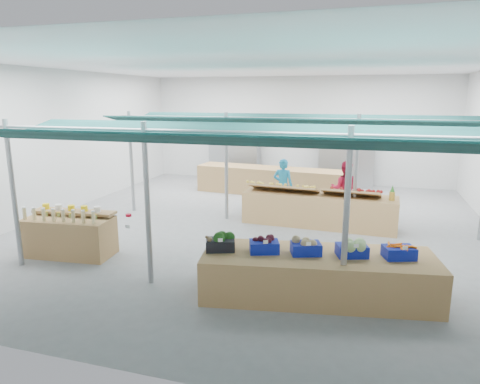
{
  "coord_description": "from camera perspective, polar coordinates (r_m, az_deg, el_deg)",
  "views": [
    {
      "loc": [
        2.76,
        -10.69,
        3.43
      ],
      "look_at": [
        0.03,
        -1.6,
        1.29
      ],
      "focal_mm": 32.0,
      "sensor_mm": 36.0,
      "label": 1
    }
  ],
  "objects": [
    {
      "name": "crate_carrots",
      "position": [
        7.7,
        20.43,
        -7.47
      ],
      "size": [
        0.59,
        0.49,
        0.29
      ],
      "rotation": [
        0.0,
        0.0,
        0.33
      ],
      "color": "#0D1A8F",
      "rests_on": "veg_counter"
    },
    {
      "name": "sparrow",
      "position": [
        7.45,
        -4.15,
        -6.24
      ],
      "size": [
        0.12,
        0.09,
        0.11
      ],
      "rotation": [
        0.0,
        0.0,
        0.33
      ],
      "color": "brown",
      "rests_on": "crate_broccoli"
    },
    {
      "name": "crate_broccoli",
      "position": [
        7.57,
        -2.63,
        -6.61
      ],
      "size": [
        0.59,
        0.49,
        0.35
      ],
      "rotation": [
        0.0,
        0.0,
        0.33
      ],
      "color": "black",
      "rests_on": "veg_counter"
    },
    {
      "name": "back_shelving_right",
      "position": [
        16.88,
        14.01,
        4.03
      ],
      "size": [
        2.0,
        0.5,
        2.0
      ],
      "primitive_type": "cube",
      "color": "#B23F33",
      "rests_on": "floor"
    },
    {
      "name": "floor",
      "position": [
        11.56,
        2.15,
        -4.58
      ],
      "size": [
        13.0,
        13.0,
        0.0
      ],
      "primitive_type": "plane",
      "color": "slate",
      "rests_on": "ground"
    },
    {
      "name": "vendor_right",
      "position": [
        12.66,
        13.76,
        0.37
      ],
      "size": [
        0.81,
        0.65,
        1.62
      ],
      "primitive_type": "imported",
      "rotation": [
        0.0,
        0.0,
        3.1
      ],
      "color": "#B31638",
      "rests_on": "floor"
    },
    {
      "name": "crate_cabbage",
      "position": [
        7.54,
        14.7,
        -7.11
      ],
      "size": [
        0.59,
        0.49,
        0.35
      ],
      "rotation": [
        0.0,
        0.0,
        0.33
      ],
      "color": "#0D1A8F",
      "rests_on": "veg_counter"
    },
    {
      "name": "vendor_left",
      "position": [
        12.86,
        5.74,
        0.87
      ],
      "size": [
        0.61,
        0.41,
        1.62
      ],
      "primitive_type": "imported",
      "rotation": [
        0.0,
        0.0,
        3.1
      ],
      "color": "#1C85BA",
      "rests_on": "floor"
    },
    {
      "name": "bottle_shelf",
      "position": [
        10.14,
        -21.69,
        -5.3
      ],
      "size": [
        1.96,
        1.3,
        1.12
      ],
      "rotation": [
        0.0,
        0.0,
        0.1
      ],
      "color": "olive",
      "rests_on": "floor"
    },
    {
      "name": "fruit_counter",
      "position": [
        11.72,
        10.43,
        -2.34
      ],
      "size": [
        4.09,
        1.14,
        0.87
      ],
      "primitive_type": "cube",
      "rotation": [
        0.0,
        0.0,
        -0.04
      ],
      "color": "olive",
      "rests_on": "floor"
    },
    {
      "name": "crate_celeriac",
      "position": [
        7.48,
        8.78,
        -7.11
      ],
      "size": [
        0.59,
        0.49,
        0.31
      ],
      "rotation": [
        0.0,
        0.0,
        0.33
      ],
      "color": "#0D1A8F",
      "rests_on": "veg_counter"
    },
    {
      "name": "far_counter",
      "position": [
        15.24,
        4.06,
        1.48
      ],
      "size": [
        5.37,
        1.54,
        0.95
      ],
      "primitive_type": "cube",
      "rotation": [
        0.0,
        0.0,
        -0.09
      ],
      "color": "olive",
      "rests_on": "floor"
    },
    {
      "name": "back_shelving_left",
      "position": [
        17.67,
        -0.76,
        4.78
      ],
      "size": [
        2.0,
        0.5,
        2.0
      ],
      "primitive_type": "cube",
      "color": "#B23F33",
      "rests_on": "floor"
    },
    {
      "name": "apple_heap_yellow",
      "position": [
        11.67,
        5.79,
        0.77
      ],
      "size": [
        1.95,
        0.87,
        0.27
      ],
      "rotation": [
        0.0,
        0.0,
        -0.09
      ],
      "color": "#997247",
      "rests_on": "fruit_counter"
    },
    {
      "name": "crate_stack",
      "position": [
        8.29,
        16.33,
        -9.92
      ],
      "size": [
        0.61,
        0.5,
        0.63
      ],
      "primitive_type": "cube",
      "rotation": [
        0.0,
        0.0,
        0.26
      ],
      "color": "#0D1A8F",
      "rests_on": "floor"
    },
    {
      "name": "pole_ribbon",
      "position": [
        8.84,
        -14.65,
        -3.16
      ],
      "size": [
        0.12,
        0.12,
        0.28
      ],
      "color": "red",
      "rests_on": "pole_grid"
    },
    {
      "name": "veg_counter",
      "position": [
        7.68,
        10.32,
        -10.88
      ],
      "size": [
        4.14,
        1.96,
        0.77
      ],
      "primitive_type": "cube",
      "rotation": [
        0.0,
        0.0,
        0.17
      ],
      "color": "olive",
      "rests_on": "floor"
    },
    {
      "name": "apple_heap_red",
      "position": [
        11.4,
        14.54,
        0.13
      ],
      "size": [
        1.56,
        0.83,
        0.27
      ],
      "rotation": [
        0.0,
        0.0,
        -0.09
      ],
      "color": "#997247",
      "rests_on": "fruit_counter"
    },
    {
      "name": "hall",
      "position": [
        12.46,
        3.95,
        9.05
      ],
      "size": [
        13.0,
        13.0,
        13.0
      ],
      "color": "silver",
      "rests_on": "ground"
    },
    {
      "name": "pole_grid",
      "position": [
        9.3,
        4.0,
        2.63
      ],
      "size": [
        10.0,
        4.6,
        3.0
      ],
      "color": "gray",
      "rests_on": "floor"
    },
    {
      "name": "awnings",
      "position": [
        9.18,
        4.09,
        8.59
      ],
      "size": [
        9.5,
        7.08,
        0.3
      ],
      "color": "black",
      "rests_on": "pole_grid"
    },
    {
      "name": "pineapple",
      "position": [
        11.36,
        19.63,
        -0.16
      ],
      "size": [
        0.14,
        0.14,
        0.39
      ],
      "rotation": [
        0.0,
        0.0,
        -0.09
      ],
      "color": "#8C6019",
      "rests_on": "fruit_counter"
    },
    {
      "name": "crate_beets",
      "position": [
        7.49,
        3.25,
        -7.04
      ],
      "size": [
        0.59,
        0.49,
        0.29
      ],
      "rotation": [
        0.0,
        0.0,
        0.33
      ],
      "color": "#0D1A8F",
      "rests_on": "veg_counter"
    }
  ]
}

